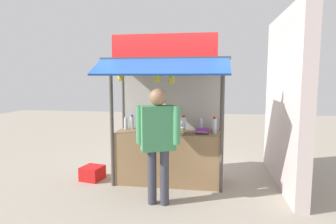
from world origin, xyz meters
TOP-DOWN VIEW (x-y plane):
  - ground_plane at (0.00, 0.00)m, footprint 20.00×20.00m
  - stall_counter at (0.00, 0.00)m, footprint 1.81×0.57m
  - stall_structure at (0.00, 0.06)m, footprint 2.01×1.39m
  - water_bottle_front_left at (0.26, 0.10)m, footprint 0.08×0.08m
  - water_bottle_rear_center at (0.55, 0.22)m, footprint 0.06×0.06m
  - water_bottle_mid_right at (-0.80, 0.17)m, footprint 0.06×0.06m
  - water_bottle_far_left at (-0.22, 0.14)m, footprint 0.06×0.06m
  - water_bottle_back_right at (0.79, 0.02)m, footprint 0.08×0.08m
  - water_bottle_center at (-0.70, 0.20)m, footprint 0.07×0.07m
  - magazine_stack_right at (-0.39, -0.18)m, footprint 0.24×0.26m
  - magazine_stack_mid_left at (0.20, -0.14)m, footprint 0.19×0.29m
  - magazine_stack_far_right at (0.59, -0.01)m, footprint 0.25×0.29m
  - banana_bunch_inner_left at (-0.11, -0.38)m, footprint 0.09×0.09m
  - banana_bunch_leftmost at (-0.71, -0.38)m, footprint 0.09×0.09m
  - banana_bunch_inner_right at (0.11, -0.38)m, footprint 0.12×0.11m
  - vendor_person at (-0.01, -0.87)m, footprint 0.64×0.37m
  - plastic_crate at (-1.37, -0.07)m, footprint 0.41×0.41m
  - neighbour_wall at (1.97, 0.30)m, footprint 0.20×2.40m

SIDE VIEW (x-z plane):
  - ground_plane at x=0.00m, z-range 0.00..0.00m
  - plastic_crate at x=-1.37m, z-range 0.00..0.25m
  - stall_counter at x=0.00m, z-range 0.00..0.90m
  - magazine_stack_right at x=-0.39m, z-range 0.90..0.93m
  - magazine_stack_far_right at x=0.59m, z-range 0.90..0.97m
  - magazine_stack_mid_left at x=0.20m, z-range 0.90..1.00m
  - water_bottle_rear_center at x=0.55m, z-range 0.90..1.12m
  - water_bottle_far_left at x=-0.22m, z-range 0.90..1.12m
  - water_bottle_mid_right at x=-0.80m, z-range 0.90..1.13m
  - vendor_person at x=-0.01m, z-range 0.17..1.86m
  - water_bottle_center at x=-0.70m, z-range 0.89..1.16m
  - water_bottle_back_right at x=0.79m, z-range 0.89..1.18m
  - water_bottle_front_left at x=0.26m, z-range 0.89..1.18m
  - neighbour_wall at x=1.97m, z-range 0.00..2.91m
  - stall_structure at x=0.00m, z-range 0.24..2.74m
  - banana_bunch_inner_right at x=0.11m, z-range 1.68..1.96m
  - banana_bunch_leftmost at x=-0.71m, z-range 1.72..1.96m
  - banana_bunch_inner_left at x=-0.11m, z-range 1.71..1.97m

